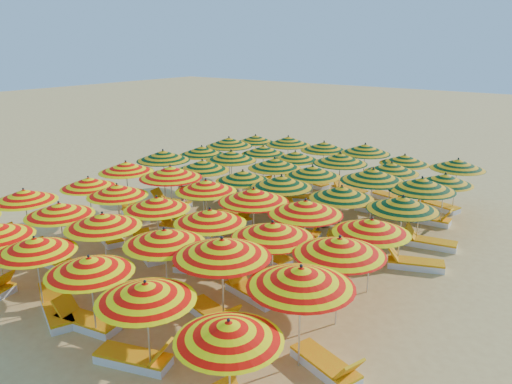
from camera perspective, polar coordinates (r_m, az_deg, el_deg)
ground at (r=18.15m, az=-0.94°, el=-5.21°), size 120.00×120.00×0.00m
umbrella_2 at (r=13.82m, az=-23.95°, el=-5.57°), size 2.36×2.36×2.16m
umbrella_3 at (r=12.18m, az=-18.51°, el=-7.93°), size 2.66×2.66×2.16m
umbrella_4 at (r=10.59m, az=-12.51°, el=-11.06°), size 2.67×2.67×2.21m
umbrella_5 at (r=9.26m, az=-3.14°, el=-15.58°), size 2.58×2.58×2.13m
umbrella_6 at (r=18.06m, az=-24.99°, el=-0.36°), size 2.79×2.79×2.23m
umbrella_7 at (r=16.27m, az=-21.56°, el=-1.84°), size 2.30×2.30×2.20m
umbrella_8 at (r=14.66m, az=-17.11°, el=-3.12°), size 2.21×2.21×2.28m
umbrella_9 at (r=13.11m, az=-10.43°, el=-5.06°), size 2.67×2.67×2.27m
umbrella_10 at (r=11.79m, az=-3.91°, el=-6.40°), size 2.92×2.92×2.48m
umbrella_11 at (r=10.52m, az=5.16°, el=-9.66°), size 2.53×2.53×2.44m
umbrella_12 at (r=19.07m, az=-18.59°, el=1.02°), size 2.25×2.25×2.16m
umbrella_13 at (r=17.66m, az=-15.58°, el=0.19°), size 2.30×2.30×2.20m
umbrella_14 at (r=15.94m, az=-11.27°, el=-1.27°), size 2.38×2.38×2.22m
umbrella_15 at (r=14.48m, az=-5.29°, el=-2.76°), size 2.25×2.25×2.25m
umbrella_16 at (r=13.13m, az=1.91°, el=-4.39°), size 2.94×2.94×2.35m
umbrella_17 at (r=12.19m, az=9.52°, el=-6.13°), size 2.54×2.54×2.41m
umbrella_18 at (r=20.47m, az=-14.65°, el=2.79°), size 2.88×2.88×2.31m
umbrella_19 at (r=18.71m, az=-9.75°, el=2.25°), size 2.60×2.60×2.47m
umbrella_20 at (r=17.42m, az=-5.75°, el=0.72°), size 2.26×2.26×2.27m
umbrella_21 at (r=15.86m, az=-0.28°, el=-0.37°), size 2.64×2.64×2.41m
umbrella_22 at (r=14.86m, az=5.67°, el=-1.74°), size 2.97×2.97×2.39m
umbrella_23 at (r=13.97m, az=13.08°, el=-3.81°), size 2.23×2.23×2.27m
umbrella_24 at (r=21.72m, az=-10.57°, el=4.12°), size 2.65×2.65×2.42m
umbrella_25 at (r=20.20m, az=-6.15°, el=3.05°), size 2.59×2.59×2.30m
umbrella_26 at (r=18.87m, az=-1.52°, el=1.86°), size 2.38×2.38×2.20m
umbrella_27 at (r=17.66m, az=2.93°, el=1.20°), size 2.69×2.69×2.34m
umbrella_28 at (r=16.79m, az=9.77°, el=-0.05°), size 2.80×2.80×2.28m
umbrella_29 at (r=15.94m, az=16.42°, el=-1.25°), size 2.77×2.77×2.34m
umbrella_30 at (r=23.17m, az=-6.21°, el=4.73°), size 2.65×2.65×2.25m
umbrella_31 at (r=21.64m, az=-2.86°, el=4.17°), size 2.23×2.23×2.34m
umbrella_32 at (r=20.37m, az=2.14°, el=3.30°), size 2.72×2.72×2.32m
umbrella_33 at (r=19.35m, az=6.48°, el=2.39°), size 2.86×2.86×2.29m
umbrella_34 at (r=18.49m, az=13.22°, el=1.92°), size 3.10×3.10×2.49m
umbrella_35 at (r=17.96m, az=18.42°, el=0.86°), size 2.94×2.94×2.43m
umbrella_36 at (r=24.37m, az=-3.11°, el=5.74°), size 2.81×2.81×2.40m
umbrella_37 at (r=23.48m, az=0.83°, el=4.83°), size 2.72×2.72×2.17m
umbrella_38 at (r=22.19m, az=4.50°, el=4.13°), size 2.10×2.10×2.20m
umbrella_39 at (r=21.11m, az=9.61°, el=3.81°), size 2.55×2.55×2.42m
umbrella_40 at (r=20.42m, az=15.23°, el=2.69°), size 2.56×2.56×2.30m
umbrella_41 at (r=19.78m, az=20.80°, el=1.39°), size 2.55×2.55×2.18m
umbrella_42 at (r=26.26m, az=-0.05°, el=6.10°), size 2.55×2.55×2.15m
umbrella_43 at (r=24.78m, az=3.70°, el=5.86°), size 2.97×2.97×2.37m
umbrella_44 at (r=23.81m, az=7.78°, el=5.20°), size 2.73×2.73×2.33m
umbrella_45 at (r=23.13m, az=12.36°, el=4.84°), size 2.68×2.68×2.44m
umbrella_46 at (r=22.28m, az=16.62°, el=3.59°), size 2.17×2.17×2.23m
umbrella_47 at (r=21.80m, az=22.07°, el=2.96°), size 2.53×2.53×2.32m
lounger_2 at (r=14.17m, az=-21.80°, el=-12.57°), size 1.82×1.22×0.69m
lounger_3 at (r=13.49m, az=-18.86°, el=-13.82°), size 1.81×0.88×0.69m
lounger_4 at (r=11.85m, az=-13.66°, el=-17.99°), size 1.83×1.08×0.69m
lounger_6 at (r=19.15m, az=-25.07°, el=-5.18°), size 1.81×0.91×0.69m
lounger_7 at (r=17.31m, az=-22.35°, el=-7.15°), size 1.75×0.63×0.69m
lounger_8 at (r=13.14m, az=-4.88°, el=-13.75°), size 1.82×0.99×0.69m
lounger_9 at (r=11.45m, az=8.07°, el=-19.04°), size 1.83×1.10×0.69m
lounger_10 at (r=19.25m, az=-17.07°, el=-4.18°), size 1.82×0.98×0.69m
lounger_11 at (r=18.64m, az=-16.51°, el=-4.83°), size 1.82×1.19×0.69m
lounger_12 at (r=17.01m, az=-12.22°, el=-6.63°), size 1.82×1.26×0.69m
lounger_13 at (r=15.63m, az=-6.02°, el=-8.50°), size 1.82×1.25×0.69m
lounger_14 at (r=14.14m, az=-0.58°, el=-11.31°), size 1.82×0.93×0.69m
lounger_15 at (r=20.53m, az=-13.67°, el=-2.57°), size 1.83×1.14×0.69m
lounger_16 at (r=18.93m, az=-8.55°, el=-3.95°), size 1.82×1.19×0.69m
lounger_17 at (r=18.44m, az=-6.84°, el=-4.45°), size 1.78×0.74×0.69m
lounger_18 at (r=16.40m, az=1.47°, el=-7.14°), size 1.83×1.08×0.69m
lounger_19 at (r=21.76m, az=-9.72°, el=-1.20°), size 1.82×0.94×0.69m
lounger_20 at (r=19.78m, az=-2.44°, el=-2.84°), size 1.83×1.09×0.69m
lounger_21 at (r=18.14m, az=4.78°, el=-4.76°), size 1.82×0.93×0.69m
lounger_22 at (r=17.16m, az=10.87°, el=-6.32°), size 1.82×1.17×0.69m
lounger_23 at (r=16.54m, az=17.62°, el=-7.77°), size 1.82×1.17×0.69m
lounger_24 at (r=23.13m, az=-5.53°, el=0.06°), size 1.79×0.77×0.69m
lounger_25 at (r=21.94m, az=-1.24°, el=-0.81°), size 1.80×0.84×0.69m
lounger_26 at (r=21.05m, az=0.40°, el=-1.58°), size 1.83×1.15×0.69m
lounger_27 at (r=20.28m, az=5.03°, el=-2.38°), size 1.80×0.84×0.69m
lounger_28 at (r=18.32m, az=19.20°, el=-5.47°), size 1.81×0.88×0.69m
lounger_29 at (r=24.35m, az=0.12°, el=1.00°), size 1.83×1.06×0.69m
lounger_30 at (r=22.19m, az=5.15°, el=-0.67°), size 1.82×1.23×0.69m
lounger_31 at (r=21.23m, az=13.72°, el=-1.92°), size 1.75×0.64×0.69m
lounger_32 at (r=20.62m, az=19.14°, el=-2.96°), size 1.77×0.69×0.69m
lounger_33 at (r=24.53m, az=6.36°, el=1.02°), size 1.82×0.94×0.69m
lounger_34 at (r=23.68m, az=10.53°, el=0.25°), size 1.81×0.89×0.69m
lounger_35 at (r=22.99m, az=15.15°, el=-0.57°), size 1.82×0.98×0.69m
lounger_36 at (r=22.43m, az=20.07°, el=-1.47°), size 1.83×1.04×0.69m
beachgoer_b at (r=18.86m, az=7.88°, el=-2.06°), size 0.77×0.87×1.50m
beachgoer_a at (r=19.79m, az=-8.36°, el=-1.27°), size 0.59×0.62×1.44m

